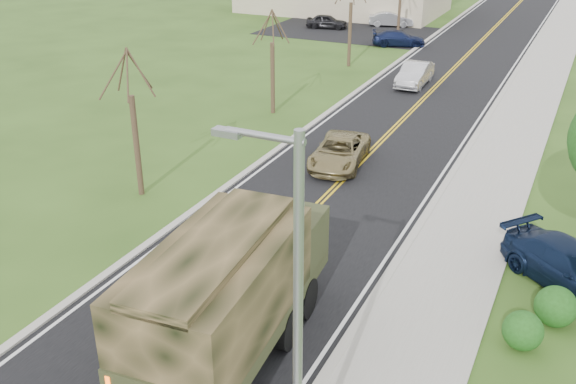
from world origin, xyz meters
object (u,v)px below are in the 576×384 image
Objects in this scene: military_truck at (231,287)px; sedan_silver at (415,74)px; suv_champagne at (339,151)px; pickup_navy at (572,268)px.

military_truck reaches higher than sedan_silver.
suv_champagne is at bearing 95.15° from military_truck.
military_truck is at bearing -84.75° from sedan_silver.
military_truck reaches higher than suv_champagne.
suv_champagne is at bearing -88.54° from sedan_silver.
pickup_navy is (10.84, -20.83, -0.02)m from sedan_silver.
suv_champagne is (-2.42, 13.76, -1.58)m from military_truck.
military_truck is 28.51m from sedan_silver.
military_truck is at bearing -87.89° from suv_champagne.
sedan_silver is 23.48m from pickup_navy.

